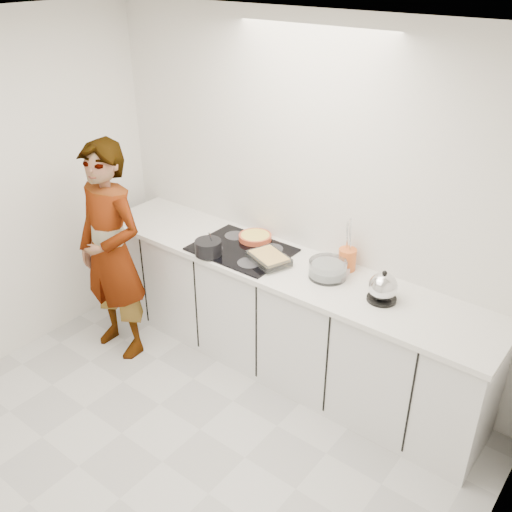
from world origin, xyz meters
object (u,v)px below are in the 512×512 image
Objects in this scene: saucepan at (208,248)px; cook at (111,253)px; mixing_bowl at (328,270)px; utensil_crock at (347,259)px; kettle at (383,288)px; tart_dish at (255,237)px; hob at (242,249)px; baking_dish at (269,258)px.

saucepan is 0.12× the size of cook.
cook is (-1.52, -0.65, -0.09)m from mixing_bowl.
saucepan is at bearing -153.37° from utensil_crock.
kettle is (1.29, 0.24, 0.02)m from saucepan.
tart_dish is 0.79m from utensil_crock.
saucepan is 0.90m from mixing_bowl.
saucepan is (-0.12, -0.40, 0.03)m from tart_dish.
mixing_bowl is at bearing 22.45° from cook.
utensil_crock is at bearing 17.02° from hob.
tart_dish is at bearing 94.39° from hob.
utensil_crock is 1.78m from cook.
tart_dish is 1.11m from cook.
hob is at bearing -179.06° from kettle.
cook reaches higher than hob.
kettle is (0.87, 0.06, 0.05)m from baking_dish.
tart_dish is 1.05× the size of mixing_bowl.
tart_dish is 1.37× the size of saucepan.
saucepan reaches higher than hob.
utensil_crock is (0.48, 0.27, 0.03)m from baking_dish.
utensil_crock is 0.09× the size of cook.
saucepan reaches higher than tart_dish.
saucepan is 0.77m from cook.
kettle is at bearing 10.46° from saucepan.
baking_dish is 0.44m from mixing_bowl.
kettle is 0.44m from utensil_crock.
hob is 2.56× the size of mixing_bowl.
tart_dish is at bearing 143.56° from baking_dish.
baking_dish reaches higher than hob.
baking_dish is at bearing -150.49° from utensil_crock.
mixing_bowl is at bearing 4.59° from hob.
baking_dish is 1.61× the size of kettle.
mixing_bowl is at bearing 17.93° from saucepan.
utensil_crock reaches higher than hob.
hob is at bearing -162.98° from utensil_crock.
tart_dish is 0.17× the size of cook.
hob is 0.29m from baking_dish.
cook is at bearing -152.09° from utensil_crock.
cook is (-0.66, -0.38, -0.10)m from saucepan.
saucepan is 1.36× the size of utensil_crock.
mixing_bowl is at bearing 12.51° from baking_dish.
mixing_bowl is (0.73, -0.12, 0.02)m from tart_dish.
cook is at bearing -162.54° from kettle.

